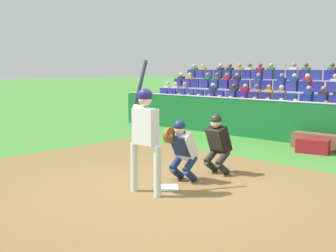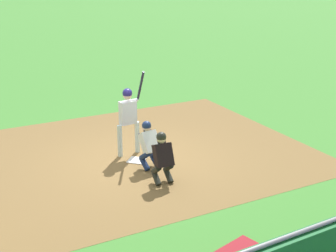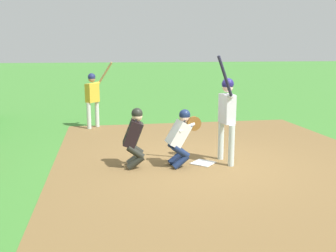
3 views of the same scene
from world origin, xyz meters
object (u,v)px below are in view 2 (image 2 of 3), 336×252
home_plate_marker (137,160)px  home_plate_umpire (162,156)px  batter_at_plate (128,114)px  catcher_crouching (149,142)px

home_plate_marker → home_plate_umpire: size_ratio=0.34×
batter_at_plate → home_plate_umpire: bearing=-92.2°
catcher_crouching → home_plate_umpire: 0.98m
home_plate_marker → catcher_crouching: size_ratio=0.35×
home_plate_marker → home_plate_umpire: home_plate_umpire is taller
home_plate_umpire → batter_at_plate: bearing=87.8°
home_plate_marker → batter_at_plate: bearing=86.3°
batter_at_plate → home_plate_umpire: batter_at_plate is taller
home_plate_marker → home_plate_umpire: 1.66m
batter_at_plate → catcher_crouching: size_ratio=1.88×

